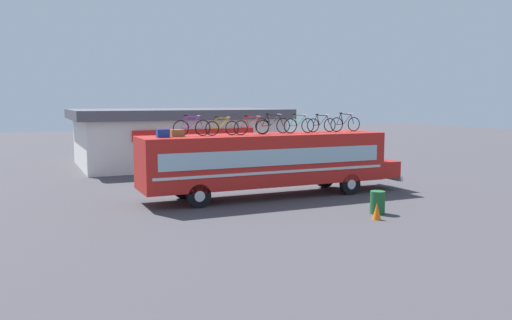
% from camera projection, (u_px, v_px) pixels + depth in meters
% --- Properties ---
extents(ground_plane, '(120.00, 120.00, 0.00)m').
position_uv_depth(ground_plane, '(265.00, 197.00, 24.51)').
color(ground_plane, '#423F44').
extents(bus, '(13.01, 2.64, 2.96)m').
position_uv_depth(bus, '(269.00, 160.00, 24.39)').
color(bus, red).
rests_on(bus, ground).
extents(luggage_bag_1, '(0.52, 0.37, 0.35)m').
position_uv_depth(luggage_bag_1, '(163.00, 133.00, 22.03)').
color(luggage_bag_1, '#193899').
rests_on(luggage_bag_1, bus).
extents(luggage_bag_2, '(0.55, 0.52, 0.30)m').
position_uv_depth(luggage_bag_2, '(177.00, 133.00, 22.66)').
color(luggage_bag_2, olive).
rests_on(luggage_bag_2, bus).
extents(rooftop_bicycle_1, '(1.71, 0.44, 0.95)m').
position_uv_depth(rooftop_bicycle_1, '(192.00, 127.00, 22.74)').
color(rooftop_bicycle_1, black).
rests_on(rooftop_bicycle_1, bus).
extents(rooftop_bicycle_2, '(1.60, 0.44, 0.86)m').
position_uv_depth(rooftop_bicycle_2, '(222.00, 127.00, 23.20)').
color(rooftop_bicycle_2, black).
rests_on(rooftop_bicycle_2, bus).
extents(rooftop_bicycle_3, '(1.76, 0.44, 0.90)m').
position_uv_depth(rooftop_bicycle_3, '(252.00, 127.00, 23.63)').
color(rooftop_bicycle_3, black).
rests_on(rooftop_bicycle_3, bus).
extents(rooftop_bicycle_4, '(1.82, 0.44, 0.96)m').
position_uv_depth(rooftop_bicycle_4, '(273.00, 125.00, 24.59)').
color(rooftop_bicycle_4, black).
rests_on(rooftop_bicycle_4, bus).
extents(rooftop_bicycle_5, '(1.67, 0.44, 0.94)m').
position_uv_depth(rooftop_bicycle_5, '(299.00, 125.00, 24.95)').
color(rooftop_bicycle_5, black).
rests_on(rooftop_bicycle_5, bus).
extents(rooftop_bicycle_6, '(1.65, 0.44, 0.91)m').
position_uv_depth(rooftop_bicycle_6, '(321.00, 124.00, 25.76)').
color(rooftop_bicycle_6, black).
rests_on(rooftop_bicycle_6, bus).
extents(rooftop_bicycle_7, '(1.75, 0.44, 0.96)m').
position_uv_depth(rooftop_bicycle_7, '(345.00, 124.00, 26.17)').
color(rooftop_bicycle_7, black).
rests_on(rooftop_bicycle_7, bus).
extents(roadside_building, '(14.33, 9.10, 3.92)m').
position_uv_depth(roadside_building, '(177.00, 136.00, 36.98)').
color(roadside_building, silver).
rests_on(roadside_building, ground).
extents(trash_bin, '(0.59, 0.59, 0.91)m').
position_uv_depth(trash_bin, '(377.00, 202.00, 20.81)').
color(trash_bin, '#1E592D').
rests_on(trash_bin, ground).
extents(traffic_cone, '(0.34, 0.34, 0.65)m').
position_uv_depth(traffic_cone, '(377.00, 211.00, 19.77)').
color(traffic_cone, orange).
rests_on(traffic_cone, ground).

